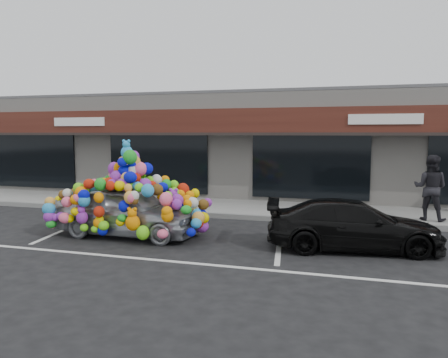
% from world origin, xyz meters
% --- Properties ---
extents(ground, '(90.00, 90.00, 0.00)m').
position_xyz_m(ground, '(0.00, 0.00, 0.00)').
color(ground, black).
rests_on(ground, ground).
extents(shop_building, '(24.00, 7.20, 4.31)m').
position_xyz_m(shop_building, '(0.00, 8.44, 2.16)').
color(shop_building, beige).
rests_on(shop_building, ground).
extents(sidewalk, '(26.00, 3.00, 0.15)m').
position_xyz_m(sidewalk, '(0.00, 4.00, 0.07)').
color(sidewalk, gray).
rests_on(sidewalk, ground).
extents(kerb, '(26.00, 0.18, 0.16)m').
position_xyz_m(kerb, '(0.00, 2.50, 0.07)').
color(kerb, slate).
rests_on(kerb, ground).
extents(parking_stripe_left, '(0.73, 4.37, 0.01)m').
position_xyz_m(parking_stripe_left, '(-3.20, 0.20, 0.00)').
color(parking_stripe_left, silver).
rests_on(parking_stripe_left, ground).
extents(parking_stripe_mid, '(0.73, 4.37, 0.01)m').
position_xyz_m(parking_stripe_mid, '(2.80, 0.20, 0.00)').
color(parking_stripe_mid, silver).
rests_on(parking_stripe_mid, ground).
extents(lane_line, '(14.00, 0.12, 0.01)m').
position_xyz_m(lane_line, '(2.00, -2.30, 0.00)').
color(lane_line, silver).
rests_on(lane_line, ground).
extents(toy_car, '(2.84, 4.19, 2.42)m').
position_xyz_m(toy_car, '(-1.07, -0.47, 0.82)').
color(toy_car, '#A5AAB0').
rests_on(toy_car, ground).
extents(black_sedan, '(2.18, 4.14, 1.14)m').
position_xyz_m(black_sedan, '(4.56, -0.20, 0.57)').
color(black_sedan, black).
rests_on(black_sedan, ground).
extents(pedestrian_b, '(1.11, 0.98, 1.91)m').
position_xyz_m(pedestrian_b, '(6.69, 3.23, 1.10)').
color(pedestrian_b, black).
rests_on(pedestrian_b, sidewalk).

